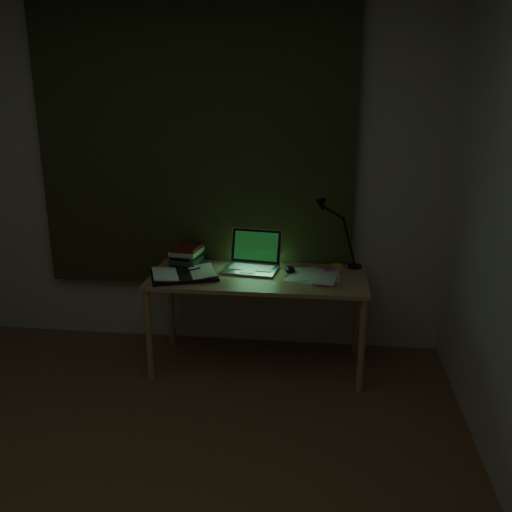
{
  "coord_description": "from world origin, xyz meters",
  "views": [
    {
      "loc": [
        0.89,
        -1.91,
        1.87
      ],
      "look_at": [
        0.48,
        1.49,
        0.82
      ],
      "focal_mm": 40.0,
      "sensor_mm": 36.0,
      "label": 1
    }
  ],
  "objects_px": {
    "open_textbook": "(184,274)",
    "loose_papers": "(318,279)",
    "desk": "(258,321)",
    "desk_lamp": "(357,233)",
    "laptop": "(250,253)",
    "book_stack": "(188,254)"
  },
  "relations": [
    {
      "from": "open_textbook",
      "to": "loose_papers",
      "type": "distance_m",
      "value": 0.87
    },
    {
      "from": "desk",
      "to": "loose_papers",
      "type": "relative_size",
      "value": 4.32
    },
    {
      "from": "desk",
      "to": "loose_papers",
      "type": "xyz_separation_m",
      "value": [
        0.39,
        -0.05,
        0.33
      ]
    },
    {
      "from": "desk_lamp",
      "to": "laptop",
      "type": "bearing_deg",
      "value": -176.36
    },
    {
      "from": "desk",
      "to": "book_stack",
      "type": "distance_m",
      "value": 0.67
    },
    {
      "from": "open_textbook",
      "to": "desk_lamp",
      "type": "distance_m",
      "value": 1.19
    },
    {
      "from": "loose_papers",
      "to": "desk_lamp",
      "type": "relative_size",
      "value": 0.67
    },
    {
      "from": "desk",
      "to": "book_stack",
      "type": "xyz_separation_m",
      "value": [
        -0.51,
        0.18,
        0.4
      ]
    },
    {
      "from": "loose_papers",
      "to": "desk_lamp",
      "type": "height_order",
      "value": "desk_lamp"
    },
    {
      "from": "desk",
      "to": "open_textbook",
      "type": "bearing_deg",
      "value": -170.53
    },
    {
      "from": "laptop",
      "to": "desk_lamp",
      "type": "relative_size",
      "value": 0.81
    },
    {
      "from": "desk",
      "to": "desk_lamp",
      "type": "height_order",
      "value": "desk_lamp"
    },
    {
      "from": "desk",
      "to": "laptop",
      "type": "distance_m",
      "value": 0.46
    },
    {
      "from": "laptop",
      "to": "desk_lamp",
      "type": "distance_m",
      "value": 0.73
    },
    {
      "from": "laptop",
      "to": "book_stack",
      "type": "distance_m",
      "value": 0.46
    },
    {
      "from": "open_textbook",
      "to": "book_stack",
      "type": "bearing_deg",
      "value": 77.38
    },
    {
      "from": "open_textbook",
      "to": "book_stack",
      "type": "height_order",
      "value": "book_stack"
    },
    {
      "from": "desk",
      "to": "loose_papers",
      "type": "distance_m",
      "value": 0.52
    },
    {
      "from": "laptop",
      "to": "desk_lamp",
      "type": "xyz_separation_m",
      "value": [
        0.7,
        0.16,
        0.12
      ]
    },
    {
      "from": "open_textbook",
      "to": "desk",
      "type": "bearing_deg",
      "value": -10.49
    },
    {
      "from": "loose_papers",
      "to": "desk_lamp",
      "type": "distance_m",
      "value": 0.45
    },
    {
      "from": "book_stack",
      "to": "loose_papers",
      "type": "bearing_deg",
      "value": -14.21
    }
  ]
}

